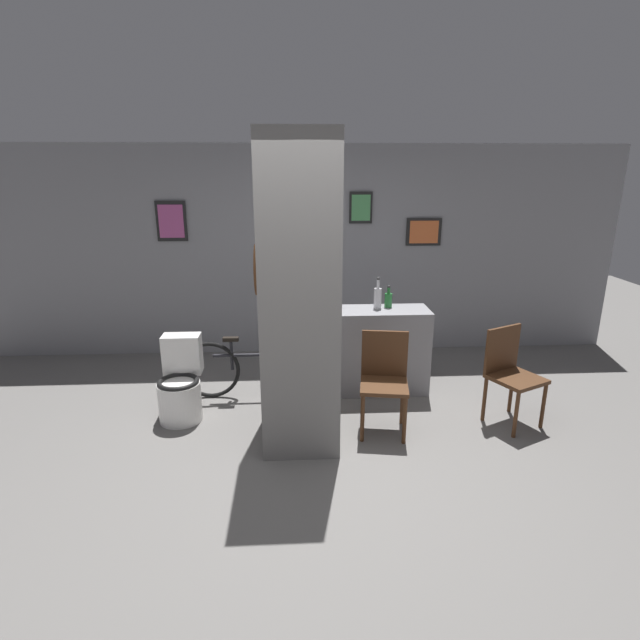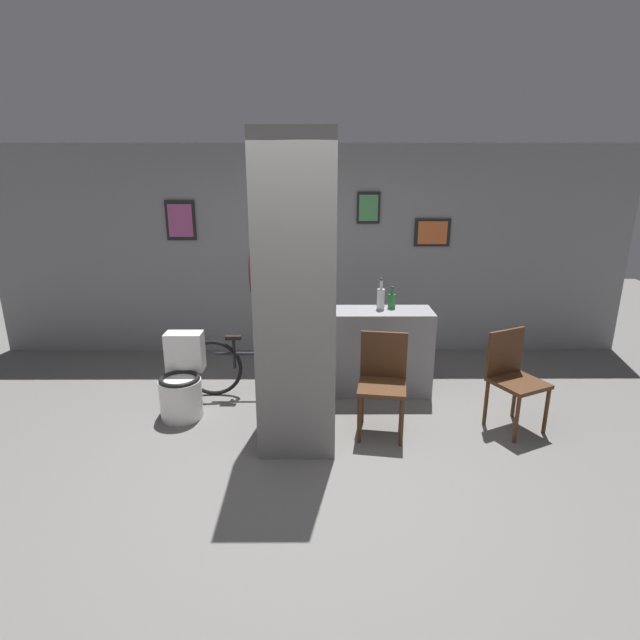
% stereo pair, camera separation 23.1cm
% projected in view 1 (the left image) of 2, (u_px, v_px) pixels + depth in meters
% --- Properties ---
extents(ground_plane, '(14.00, 14.00, 0.00)m').
position_uv_depth(ground_plane, '(314.00, 460.00, 4.13)').
color(ground_plane, slate).
extents(wall_back, '(8.00, 0.09, 2.60)m').
position_uv_depth(wall_back, '(304.00, 252.00, 6.26)').
color(wall_back, gray).
rests_on(wall_back, ground_plane).
extents(pillar_center, '(0.67, 0.90, 2.60)m').
position_uv_depth(pillar_center, '(299.00, 294.00, 4.18)').
color(pillar_center, gray).
rests_on(pillar_center, ground_plane).
extents(counter_shelf, '(1.49, 0.44, 0.90)m').
position_uv_depth(counter_shelf, '(357.00, 351.00, 5.31)').
color(counter_shelf, gray).
rests_on(counter_shelf, ground_plane).
extents(toilet, '(0.40, 0.56, 0.77)m').
position_uv_depth(toilet, '(181.00, 386.00, 4.76)').
color(toilet, white).
rests_on(toilet, ground_plane).
extents(chair_near_pillar, '(0.48, 0.48, 0.91)m').
position_uv_depth(chair_near_pillar, '(384.00, 377.00, 4.49)').
color(chair_near_pillar, '#4C2D19').
rests_on(chair_near_pillar, ground_plane).
extents(chair_by_doorway, '(0.56, 0.56, 0.91)m').
position_uv_depth(chair_by_doorway, '(510.00, 371.00, 4.63)').
color(chair_by_doorway, '#4C2D19').
rests_on(chair_by_doorway, ground_plane).
extents(bicycle, '(1.52, 0.42, 0.66)m').
position_uv_depth(bicycle, '(255.00, 368.00, 5.19)').
color(bicycle, black).
rests_on(bicycle, ground_plane).
extents(bottle_tall, '(0.08, 0.08, 0.33)m').
position_uv_depth(bottle_tall, '(378.00, 297.00, 5.20)').
color(bottle_tall, silver).
rests_on(bottle_tall, counter_shelf).
extents(bottle_short, '(0.08, 0.08, 0.24)m').
position_uv_depth(bottle_short, '(388.00, 299.00, 5.25)').
color(bottle_short, '#267233').
rests_on(bottle_short, counter_shelf).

